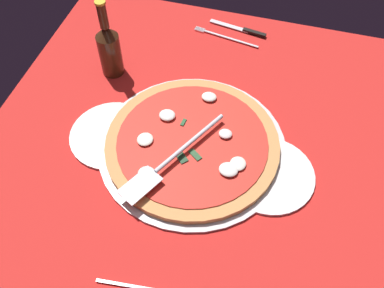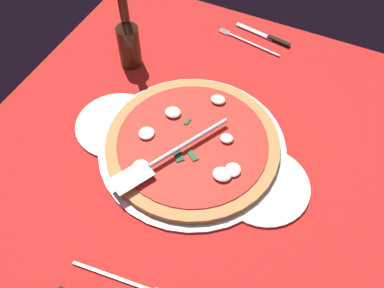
{
  "view_description": "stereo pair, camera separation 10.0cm",
  "coord_description": "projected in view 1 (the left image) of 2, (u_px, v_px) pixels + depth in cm",
  "views": [
    {
      "loc": [
        -13.69,
        57.23,
        82.36
      ],
      "look_at": [
        2.43,
        0.26,
        2.07
      ],
      "focal_mm": 40.16,
      "sensor_mm": 36.0,
      "label": 1
    },
    {
      "loc": [
        -23.02,
        53.72,
        82.36
      ],
      "look_at": [
        2.43,
        0.26,
        2.07
      ],
      "focal_mm": 40.16,
      "sensor_mm": 36.0,
      "label": 2
    }
  ],
  "objects": [
    {
      "name": "checker_pattern",
      "position": [
        202.0,
        150.0,
        1.01
      ],
      "size": [
        105.14,
        105.14,
        0.1
      ],
      "color": "silver",
      "rests_on": "ground_plane"
    },
    {
      "name": "place_setting_near",
      "position": [
        235.0,
        34.0,
        1.25
      ],
      "size": [
        21.39,
        14.23,
        1.4
      ],
      "rotation": [
        0.0,
        0.0,
        -0.17
      ],
      "color": "white",
      "rests_on": "ground_plane"
    },
    {
      "name": "pizza_server",
      "position": [
        172.0,
        158.0,
        0.94
      ],
      "size": [
        16.91,
        28.41,
        1.0
      ],
      "rotation": [
        0.0,
        0.0,
        1.08
      ],
      "color": "silver",
      "rests_on": "pizza"
    },
    {
      "name": "pizza_pan",
      "position": [
        192.0,
        148.0,
        1.01
      ],
      "size": [
        44.07,
        44.07,
        0.97
      ],
      "primitive_type": "cylinder",
      "color": "silver",
      "rests_on": "ground_plane"
    },
    {
      "name": "ground_plane",
      "position": [
        202.0,
        152.0,
        1.02
      ],
      "size": [
        105.14,
        105.14,
        0.8
      ],
      "primitive_type": "cube",
      "color": "red"
    },
    {
      "name": "dinner_plate_right",
      "position": [
        112.0,
        135.0,
        1.03
      ],
      "size": [
        20.34,
        20.34,
        1.0
      ],
      "primitive_type": "cylinder",
      "color": "silver",
      "rests_on": "ground_plane"
    },
    {
      "name": "pizza",
      "position": [
        192.0,
        144.0,
        1.0
      ],
      "size": [
        40.68,
        40.68,
        3.06
      ],
      "color": "tan",
      "rests_on": "pizza_pan"
    },
    {
      "name": "dinner_plate_left",
      "position": [
        269.0,
        175.0,
        0.96
      ],
      "size": [
        20.53,
        20.53,
        1.0
      ],
      "primitive_type": "cylinder",
      "color": "silver",
      "rests_on": "ground_plane"
    },
    {
      "name": "beer_bottle",
      "position": [
        109.0,
        48.0,
        1.1
      ],
      "size": [
        5.85,
        5.85,
        22.37
      ],
      "color": "#3F2413",
      "rests_on": "ground_plane"
    }
  ]
}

